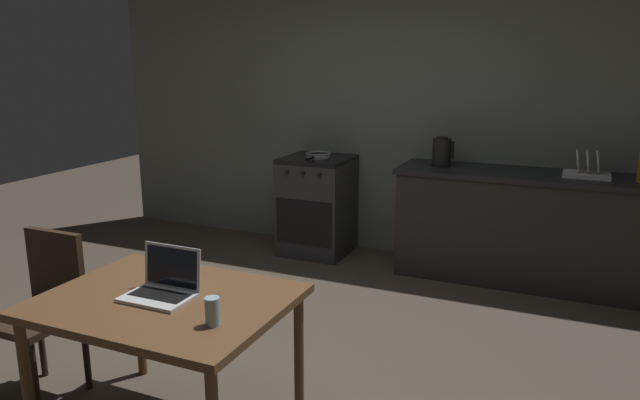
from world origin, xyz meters
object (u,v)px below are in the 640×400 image
drinking_glass (212,311)px  dish_rack (587,171)px  chair (44,303)px  stove_oven (317,205)px  dining_table (166,311)px  frying_pan (318,155)px  electric_kettle (442,152)px  laptop (163,287)px

drinking_glass → dish_rack: (1.41, 3.01, 0.18)m
chair → stove_oven: bearing=64.5°
dish_rack → drinking_glass: bearing=-115.1°
stove_oven → chair: (-0.36, -2.81, 0.07)m
dining_table → chair: size_ratio=1.27×
frying_pan → electric_kettle: bearing=1.5°
frying_pan → stove_oven: bearing=125.6°
chair → electric_kettle: bearing=43.6°
stove_oven → chair: bearing=-97.4°
electric_kettle → chair: bearing=-118.2°
frying_pan → dish_rack: 2.25m
laptop → electric_kettle: bearing=74.2°
stove_oven → dish_rack: bearing=0.1°
stove_oven → electric_kettle: size_ratio=3.63×
dining_table → frying_pan: frying_pan is taller
stove_oven → drinking_glass: 3.14m
dining_table → laptop: laptop is taller
stove_oven → frying_pan: size_ratio=2.25×
drinking_glass → dish_rack: dish_rack is taller
dish_rack → stove_oven: bearing=-179.9°
chair → dish_rack: 3.87m
chair → laptop: size_ratio=2.81×
laptop → drinking_glass: laptop is taller
laptop → dish_rack: 3.37m
chair → electric_kettle: size_ratio=3.58×
dining_table → dish_rack: 3.37m
laptop → stove_oven: bearing=96.9°
chair → drinking_glass: 1.27m
dining_table → laptop: 0.12m
dish_rack → laptop: bearing=-122.3°
drinking_glass → dining_table: bearing=157.2°
electric_kettle → frying_pan: 1.13m
dining_table → laptop: (-0.01, 0.01, 0.12)m
stove_oven → electric_kettle: (1.15, 0.00, 0.58)m
chair → electric_kettle: electric_kettle is taller
laptop → frying_pan: 2.86m
drinking_glass → chair: bearing=170.9°
frying_pan → drinking_glass: frying_pan is taller
electric_kettle → dining_table: bearing=-103.0°
dining_table → frying_pan: (-0.47, 2.82, 0.29)m
laptop → frying_pan: (-0.45, 2.81, 0.18)m
dish_rack → dining_table: bearing=-122.0°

